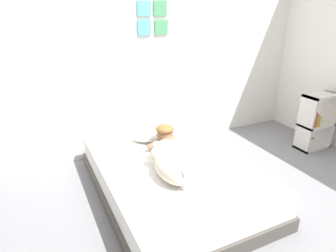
# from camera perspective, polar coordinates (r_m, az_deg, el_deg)

# --- Properties ---
(ground_plane) EXTENTS (12.79, 12.79, 0.00)m
(ground_plane) POSITION_cam_1_polar(r_m,az_deg,el_deg) (2.98, 9.21, -14.89)
(ground_plane) COLOR gray
(back_wall) EXTENTS (4.40, 0.12, 2.50)m
(back_wall) POSITION_cam_1_polar(r_m,az_deg,el_deg) (3.77, -3.24, 14.12)
(back_wall) COLOR silver
(back_wall) RESTS_ON ground
(bed) EXTENTS (1.42, 1.99, 0.36)m
(bed) POSITION_cam_1_polar(r_m,az_deg,el_deg) (3.02, 0.76, -9.90)
(bed) COLOR #4C4742
(bed) RESTS_ON ground
(pillow) EXTENTS (0.52, 0.32, 0.11)m
(pillow) POSITION_cam_1_polar(r_m,az_deg,el_deg) (3.38, -2.73, -1.65)
(pillow) COLOR white
(pillow) RESTS_ON bed
(person_lying) EXTENTS (0.43, 0.92, 0.27)m
(person_lying) POSITION_cam_1_polar(r_m,az_deg,el_deg) (2.86, 2.48, -5.22)
(person_lying) COLOR white
(person_lying) RESTS_ON bed
(dog) EXTENTS (0.26, 0.57, 0.21)m
(dog) POSITION_cam_1_polar(r_m,az_deg,el_deg) (2.62, 0.33, -7.98)
(dog) COLOR beige
(dog) RESTS_ON bed
(coffee_cup) EXTENTS (0.12, 0.09, 0.07)m
(coffee_cup) POSITION_cam_1_polar(r_m,az_deg,el_deg) (3.35, -0.14, -2.18)
(coffee_cup) COLOR white
(coffee_cup) RESTS_ON bed
(cell_phone) EXTENTS (0.07, 0.14, 0.01)m
(cell_phone) POSITION_cam_1_polar(r_m,az_deg,el_deg) (3.08, 2.77, -5.16)
(cell_phone) COLOR black
(cell_phone) RESTS_ON bed
(bookshelf) EXTENTS (0.45, 0.24, 0.75)m
(bookshelf) POSITION_cam_1_polar(r_m,az_deg,el_deg) (4.31, 26.89, 0.76)
(bookshelf) COLOR silver
(bookshelf) RESTS_ON ground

